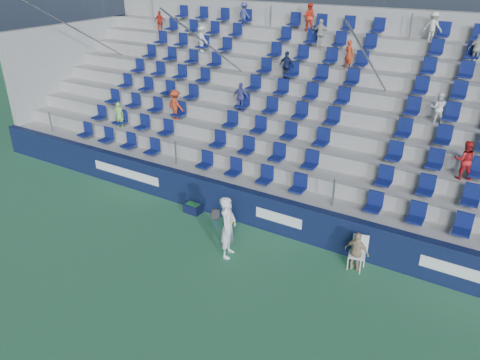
# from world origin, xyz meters

# --- Properties ---
(ground) EXTENTS (70.00, 70.00, 0.00)m
(ground) POSITION_xyz_m (0.00, 0.00, 0.00)
(ground) COLOR #31744A
(ground) RESTS_ON ground
(sponsor_wall) EXTENTS (24.00, 0.32, 1.20)m
(sponsor_wall) POSITION_xyz_m (0.00, 3.15, 0.60)
(sponsor_wall) COLOR #10193D
(sponsor_wall) RESTS_ON ground
(grandstand) EXTENTS (24.00, 8.17, 6.63)m
(grandstand) POSITION_xyz_m (0.00, 8.24, 2.14)
(grandstand) COLOR #9F9F9A
(grandstand) RESTS_ON ground
(tennis_player) EXTENTS (0.71, 0.80, 1.93)m
(tennis_player) POSITION_xyz_m (0.74, 1.23, 0.97)
(tennis_player) COLOR silver
(tennis_player) RESTS_ON ground
(line_judge_chair) EXTENTS (0.54, 0.55, 1.02)m
(line_judge_chair) POSITION_xyz_m (4.21, 2.66, 0.58)
(line_judge_chair) COLOR white
(line_judge_chair) RESTS_ON ground
(line_judge) EXTENTS (0.73, 0.36, 1.20)m
(line_judge) POSITION_xyz_m (4.21, 2.50, 0.60)
(line_judge) COLOR tan
(line_judge) RESTS_ON ground
(ball_bin) EXTENTS (0.60, 0.41, 0.33)m
(ball_bin) POSITION_xyz_m (-1.68, 2.75, 0.18)
(ball_bin) COLOR #0F1537
(ball_bin) RESTS_ON ground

